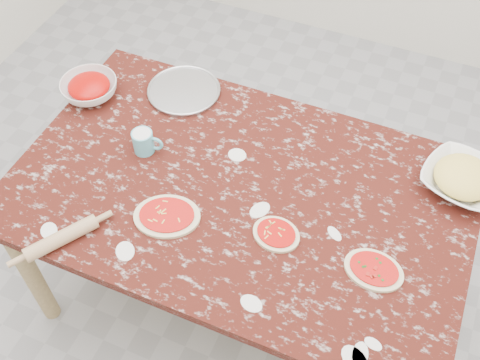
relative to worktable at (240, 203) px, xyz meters
name	(u,v)px	position (x,y,z in m)	size (l,w,h in m)	color
ground	(240,291)	(0.00, 0.00, -0.67)	(4.00, 4.00, 0.00)	gray
worktable	(240,203)	(0.00, 0.00, 0.00)	(1.60, 1.00, 0.75)	#38110C
pizza_tray	(184,91)	(-0.40, 0.37, 0.09)	(0.29, 0.29, 0.01)	#B2B2B7
sauce_bowl	(90,89)	(-0.74, 0.21, 0.12)	(0.22, 0.22, 0.07)	white
cheese_bowl	(462,180)	(0.71, 0.31, 0.12)	(0.27, 0.27, 0.07)	white
flour_mug	(144,142)	(-0.39, 0.03, 0.13)	(0.11, 0.08, 0.09)	#59B0C1
pizza_left	(167,216)	(-0.18, -0.21, 0.09)	(0.27, 0.24, 0.02)	beige
pizza_mid	(276,234)	(0.19, -0.13, 0.09)	(0.18, 0.16, 0.02)	beige
pizza_right	(374,270)	(0.51, -0.14, 0.09)	(0.20, 0.16, 0.02)	beige
rolling_pin	(61,238)	(-0.44, -0.43, 0.11)	(0.05, 0.05, 0.25)	tan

